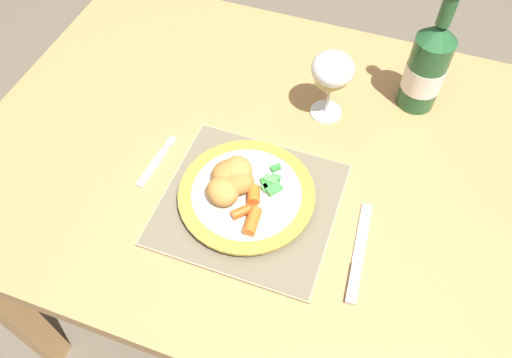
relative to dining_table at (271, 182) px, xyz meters
name	(u,v)px	position (x,y,z in m)	size (l,w,h in m)	color
ground_plane	(266,299)	(0.00, 0.00, -0.64)	(6.00, 6.00, 0.00)	brown
dining_table	(271,182)	(0.00, 0.00, 0.00)	(1.16, 0.84, 0.74)	#AD7F4C
placemat	(250,204)	(0.00, -0.13, 0.10)	(0.31, 0.29, 0.01)	gray
dinner_plate	(247,195)	(-0.01, -0.12, 0.12)	(0.24, 0.24, 0.02)	white
breaded_croquettes	(231,179)	(-0.04, -0.12, 0.15)	(0.10, 0.12, 0.04)	#B77F3D
green_beans_pile	(271,183)	(0.03, -0.09, 0.13)	(0.05, 0.07, 0.01)	#338438
glazed_carrots	(250,211)	(0.01, -0.16, 0.14)	(0.06, 0.09, 0.02)	orange
fork	(155,164)	(-0.20, -0.11, 0.10)	(0.02, 0.13, 0.01)	silver
table_knife	(358,260)	(0.21, -0.17, 0.10)	(0.03, 0.19, 0.01)	silver
wine_glass	(332,72)	(0.07, 0.14, 0.21)	(0.08, 0.08, 0.15)	silver
bottle	(427,67)	(0.24, 0.23, 0.20)	(0.08, 0.08, 0.27)	#23562D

